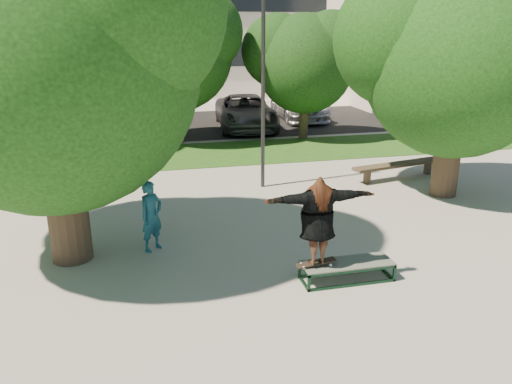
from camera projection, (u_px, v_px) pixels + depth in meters
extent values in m
plane|color=#9F9B92|center=(274.00, 258.00, 10.70)|extent=(120.00, 120.00, 0.00)
cube|color=#184112|center=(235.00, 153.00, 19.69)|extent=(30.00, 4.00, 0.02)
cube|color=black|center=(191.00, 124.00, 25.48)|extent=(40.00, 8.00, 0.01)
cylinder|color=#38281E|center=(64.00, 187.00, 10.20)|extent=(0.84, 0.84, 3.20)
sphere|color=black|center=(49.00, 63.00, 9.42)|extent=(5.80, 5.80, 5.80)
sphere|color=black|center=(114.00, 5.00, 8.86)|extent=(4.06, 4.06, 4.06)
cylinder|color=#38281E|center=(448.00, 145.00, 14.32)|extent=(0.76, 0.76, 3.00)
sphere|color=black|center=(458.00, 63.00, 13.61)|extent=(5.20, 5.20, 5.20)
sphere|color=black|center=(403.00, 38.00, 13.84)|extent=(3.90, 3.90, 3.90)
cylinder|color=#38281E|center=(34.00, 119.00, 18.99)|extent=(0.44, 0.44, 2.80)
sphere|color=black|center=(26.00, 63.00, 18.35)|extent=(4.40, 4.40, 4.40)
sphere|color=black|center=(50.00, 42.00, 17.92)|extent=(3.08, 3.08, 3.08)
cylinder|color=#38281E|center=(177.00, 107.00, 21.10)|extent=(0.50, 0.50, 3.00)
sphere|color=black|center=(174.00, 53.00, 20.40)|extent=(4.80, 4.80, 4.80)
sphere|color=black|center=(143.00, 37.00, 20.61)|extent=(3.60, 3.60, 3.60)
sphere|color=black|center=(201.00, 31.00, 19.93)|extent=(3.36, 3.36, 3.36)
cylinder|color=#38281E|center=(304.00, 109.00, 21.91)|extent=(0.40, 0.40, 2.60)
sphere|color=black|center=(305.00, 64.00, 21.30)|extent=(4.20, 4.20, 4.20)
sphere|color=black|center=(278.00, 51.00, 21.49)|extent=(3.15, 3.15, 3.15)
sphere|color=black|center=(330.00, 46.00, 20.89)|extent=(2.94, 2.94, 2.94)
cylinder|color=#2D2D30|center=(263.00, 89.00, 14.60)|extent=(0.12, 0.12, 6.00)
cube|color=black|center=(143.00, 55.00, 32.36)|extent=(27.60, 0.12, 1.60)
cube|color=beige|center=(445.00, 38.00, 33.73)|extent=(15.00, 10.00, 8.00)
cube|color=#475147|center=(347.00, 263.00, 9.69)|extent=(1.80, 0.60, 0.03)
cylinder|color=white|center=(304.00, 268.00, 9.40)|extent=(0.06, 0.03, 0.06)
cylinder|color=white|center=(301.00, 264.00, 9.55)|extent=(0.06, 0.03, 0.06)
cylinder|color=white|center=(331.00, 265.00, 9.52)|extent=(0.06, 0.03, 0.06)
cylinder|color=white|center=(328.00, 261.00, 9.66)|extent=(0.06, 0.03, 0.06)
cube|color=black|center=(316.00, 263.00, 9.52)|extent=(0.78, 0.20, 0.10)
imported|color=brown|center=(318.00, 220.00, 9.25)|extent=(2.11, 0.60, 1.71)
imported|color=#1B576A|center=(151.00, 216.00, 10.89)|extent=(0.69, 0.67, 1.60)
cube|color=#453A29|center=(367.00, 176.00, 15.81)|extent=(0.20, 0.20, 0.45)
cube|color=#453A29|center=(428.00, 167.00, 16.80)|extent=(0.20, 0.20, 0.45)
cube|color=#453A29|center=(399.00, 164.00, 16.23)|extent=(3.42, 1.12, 0.09)
imported|color=silver|center=(21.00, 116.00, 23.27)|extent=(2.13, 4.77, 1.59)
imported|color=black|center=(154.00, 110.00, 25.05)|extent=(1.93, 4.68, 1.51)
imported|color=#56565B|center=(246.00, 112.00, 24.27)|extent=(3.14, 5.96, 1.60)
imported|color=#B6B5BA|center=(298.00, 103.00, 26.98)|extent=(2.60, 5.73, 1.63)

